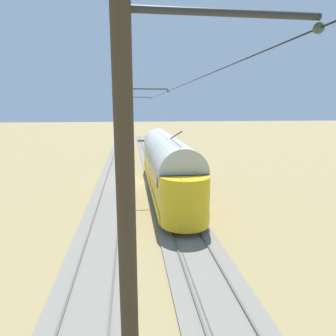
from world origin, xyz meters
The scene contains 9 objects.
ground_plane centered at (0.00, 0.00, 0.00)m, with size 220.00×220.00×0.00m, color #937F51.
track_streetcar_siding centered at (-2.07, -0.31, 0.05)m, with size 2.80×80.00×0.18m.
track_adjacent_siding centered at (2.07, -0.31, 0.05)m, with size 2.80×80.00×0.18m.
vintage_streetcar centered at (-2.07, 3.57, 2.26)m, with size 2.65×17.54×4.95m.
catenary_pole_foreground centered at (0.62, -12.12, 4.16)m, with size 2.99×0.28×7.97m.
catenary_pole_mid_near centered at (0.62, 4.44, 4.16)m, with size 2.99×0.28×7.97m.
catenary_pole_mid_far centered at (0.62, 21.01, 4.16)m, with size 2.99×0.28×7.97m.
overhead_wire_run centered at (-2.03, 11.94, 7.43)m, with size 2.78×53.70×0.18m.
switch_stand centered at (-3.61, -8.88, 0.70)m, with size 0.50×0.30×1.24m.
Camera 1 is at (0.61, 25.16, 6.33)m, focal length 31.46 mm.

